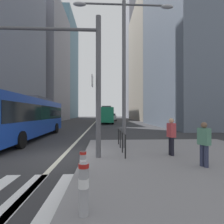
% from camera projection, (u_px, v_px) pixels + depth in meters
% --- Properties ---
extents(ground_plane, '(160.00, 160.00, 0.00)m').
position_uv_depth(ground_plane, '(92.00, 126.00, 28.07)').
color(ground_plane, '#303033').
extents(median_island, '(9.00, 10.00, 0.15)m').
position_uv_depth(median_island, '(189.00, 159.00, 7.37)').
color(median_island, gray).
rests_on(median_island, ground).
extents(lane_centre_line, '(0.20, 80.00, 0.01)m').
position_uv_depth(lane_centre_line, '(95.00, 122.00, 38.06)').
color(lane_centre_line, beige).
rests_on(lane_centre_line, ground).
extents(office_tower_left_mid, '(13.67, 18.87, 31.36)m').
position_uv_depth(office_tower_left_mid, '(38.00, 64.00, 48.03)').
color(office_tower_left_mid, gray).
rests_on(office_tower_left_mid, ground).
extents(office_tower_left_far, '(11.29, 22.18, 41.96)m').
position_uv_depth(office_tower_left_far, '(61.00, 68.00, 73.58)').
color(office_tower_left_far, slate).
rests_on(office_tower_left_far, ground).
extents(office_tower_right_near, '(13.77, 18.30, 34.27)m').
position_uv_depth(office_tower_right_near, '(200.00, 17.00, 27.48)').
color(office_tower_right_near, slate).
rests_on(office_tower_right_near, ground).
extents(office_tower_right_mid, '(11.84, 23.02, 33.86)m').
position_uv_depth(office_tower_right_mid, '(154.00, 64.00, 52.50)').
color(office_tower_right_mid, gray).
rests_on(office_tower_right_mid, ground).
extents(office_tower_right_far, '(10.17, 18.83, 48.97)m').
position_uv_depth(office_tower_right_far, '(138.00, 63.00, 77.56)').
color(office_tower_right_far, gray).
rests_on(office_tower_right_far, ground).
extents(city_bus_blue_oncoming, '(2.84, 12.15, 3.40)m').
position_uv_depth(city_bus_blue_oncoming, '(28.00, 115.00, 13.74)').
color(city_bus_blue_oncoming, '#14389E').
rests_on(city_bus_blue_oncoming, ground).
extents(city_bus_red_receding, '(2.74, 11.69, 3.40)m').
position_uv_depth(city_bus_red_receding, '(106.00, 114.00, 36.30)').
color(city_bus_red_receding, '#198456').
rests_on(city_bus_red_receding, ground).
extents(city_bus_red_distant, '(2.91, 11.64, 3.40)m').
position_uv_depth(city_bus_red_distant, '(108.00, 114.00, 59.18)').
color(city_bus_red_distant, red).
rests_on(city_bus_red_distant, ground).
extents(car_oncoming_mid, '(2.05, 4.46, 1.94)m').
position_uv_depth(car_oncoming_mid, '(44.00, 120.00, 26.82)').
color(car_oncoming_mid, gold).
rests_on(car_oncoming_mid, ground).
extents(car_receding_near, '(2.07, 4.48, 1.94)m').
position_uv_depth(car_receding_near, '(112.00, 117.00, 47.04)').
color(car_receding_near, silver).
rests_on(car_receding_near, ground).
extents(traffic_signal_gantry, '(6.58, 0.65, 6.00)m').
position_uv_depth(traffic_signal_gantry, '(45.00, 62.00, 7.29)').
color(traffic_signal_gantry, '#515156').
rests_on(traffic_signal_gantry, median_island).
extents(street_lamp_post, '(5.50, 0.32, 8.00)m').
position_uv_depth(street_lamp_post, '(124.00, 53.00, 9.51)').
color(street_lamp_post, '#56565B').
rests_on(street_lamp_post, median_island).
extents(bollard_front, '(0.20, 0.20, 0.95)m').
position_uv_depth(bollard_front, '(84.00, 187.00, 3.18)').
color(bollard_front, '#99999E').
rests_on(bollard_front, median_island).
extents(bollard_left, '(0.20, 0.20, 0.76)m').
position_uv_depth(bollard_left, '(83.00, 163.00, 5.01)').
color(bollard_left, '#99999E').
rests_on(bollard_left, median_island).
extents(pedestrian_railing, '(0.06, 3.34, 0.98)m').
position_uv_depth(pedestrian_railing, '(121.00, 136.00, 8.82)').
color(pedestrian_railing, black).
rests_on(pedestrian_railing, median_island).
extents(pedestrian_waiting, '(0.31, 0.42, 1.64)m').
position_uv_depth(pedestrian_waiting, '(171.00, 135.00, 7.74)').
color(pedestrian_waiting, black).
rests_on(pedestrian_waiting, median_island).
extents(pedestrian_walking, '(0.37, 0.44, 1.55)m').
position_uv_depth(pedestrian_walking, '(204.00, 142.00, 6.08)').
color(pedestrian_walking, '#2D334C').
rests_on(pedestrian_walking, median_island).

